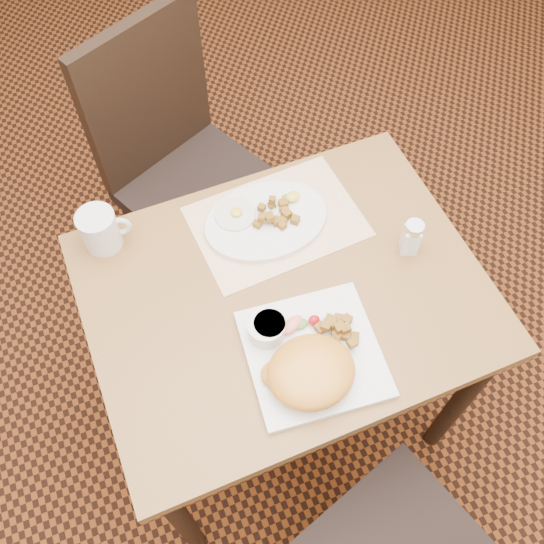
{
  "coord_description": "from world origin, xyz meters",
  "views": [
    {
      "loc": [
        -0.29,
        -0.62,
        1.95
      ],
      "look_at": [
        -0.03,
        0.02,
        0.82
      ],
      "focal_mm": 40.0,
      "sensor_mm": 36.0,
      "label": 1
    }
  ],
  "objects_px": {
    "table": "(285,312)",
    "plate_square": "(313,354)",
    "plate_oval": "(266,221)",
    "chair_far": "(181,159)",
    "salt_shaker": "(411,237)",
    "coffee_mug": "(101,230)"
  },
  "relations": [
    {
      "from": "table",
      "to": "plate_square",
      "type": "distance_m",
      "value": 0.21
    },
    {
      "from": "table",
      "to": "plate_oval",
      "type": "distance_m",
      "value": 0.23
    },
    {
      "from": "chair_far",
      "to": "salt_shaker",
      "type": "height_order",
      "value": "chair_far"
    },
    {
      "from": "plate_oval",
      "to": "coffee_mug",
      "type": "bearing_deg",
      "value": 165.68
    },
    {
      "from": "plate_oval",
      "to": "coffee_mug",
      "type": "xyz_separation_m",
      "value": [
        -0.38,
        0.1,
        0.04
      ]
    },
    {
      "from": "plate_square",
      "to": "salt_shaker",
      "type": "relative_size",
      "value": 2.8
    },
    {
      "from": "salt_shaker",
      "to": "plate_oval",
      "type": "bearing_deg",
      "value": 144.65
    },
    {
      "from": "plate_square",
      "to": "coffee_mug",
      "type": "height_order",
      "value": "coffee_mug"
    },
    {
      "from": "chair_far",
      "to": "plate_oval",
      "type": "height_order",
      "value": "chair_far"
    },
    {
      "from": "chair_far",
      "to": "plate_square",
      "type": "relative_size",
      "value": 3.46
    },
    {
      "from": "table",
      "to": "plate_oval",
      "type": "bearing_deg",
      "value": 81.15
    },
    {
      "from": "table",
      "to": "salt_shaker",
      "type": "relative_size",
      "value": 9.0
    },
    {
      "from": "table",
      "to": "salt_shaker",
      "type": "distance_m",
      "value": 0.35
    },
    {
      "from": "table",
      "to": "salt_shaker",
      "type": "bearing_deg",
      "value": -1.47
    },
    {
      "from": "chair_far",
      "to": "salt_shaker",
      "type": "distance_m",
      "value": 0.81
    },
    {
      "from": "chair_far",
      "to": "plate_square",
      "type": "height_order",
      "value": "chair_far"
    },
    {
      "from": "salt_shaker",
      "to": "table",
      "type": "bearing_deg",
      "value": 178.53
    },
    {
      "from": "salt_shaker",
      "to": "coffee_mug",
      "type": "distance_m",
      "value": 0.72
    },
    {
      "from": "plate_square",
      "to": "plate_oval",
      "type": "relative_size",
      "value": 0.92
    },
    {
      "from": "coffee_mug",
      "to": "table",
      "type": "bearing_deg",
      "value": -39.65
    },
    {
      "from": "table",
      "to": "chair_far",
      "type": "relative_size",
      "value": 0.93
    },
    {
      "from": "chair_far",
      "to": "plate_oval",
      "type": "relative_size",
      "value": 3.19
    }
  ]
}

